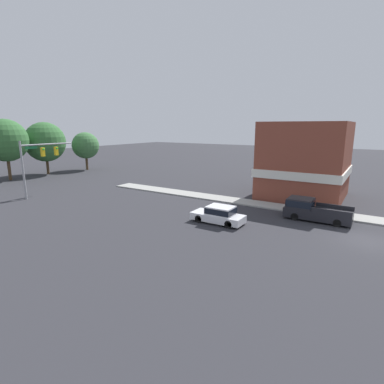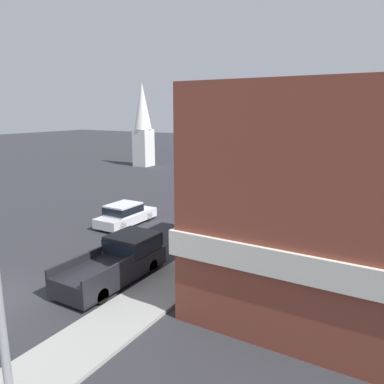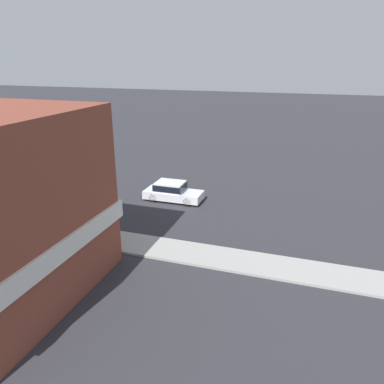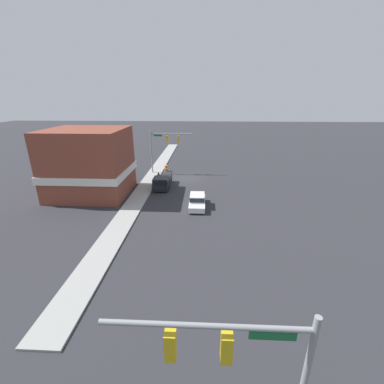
# 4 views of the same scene
# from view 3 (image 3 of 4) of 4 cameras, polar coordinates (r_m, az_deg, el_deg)

# --- Properties ---
(ground_plane) EXTENTS (200.00, 200.00, 0.00)m
(ground_plane) POSITION_cam_3_polar(r_m,az_deg,el_deg) (33.43, -22.17, -0.18)
(ground_plane) COLOR #2D2D33
(car_lead) EXTENTS (1.85, 4.54, 1.49)m
(car_lead) POSITION_cam_3_polar(r_m,az_deg,el_deg) (29.25, -3.06, 0.16)
(car_lead) COLOR black
(car_lead) RESTS_ON ground
(pickup_truck_parked) EXTENTS (2.12, 5.50, 1.83)m
(pickup_truck_parked) POSITION_cam_3_polar(r_m,az_deg,el_deg) (28.03, -19.48, -1.61)
(pickup_truck_parked) COLOR black
(pickup_truck_parked) RESTS_ON ground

